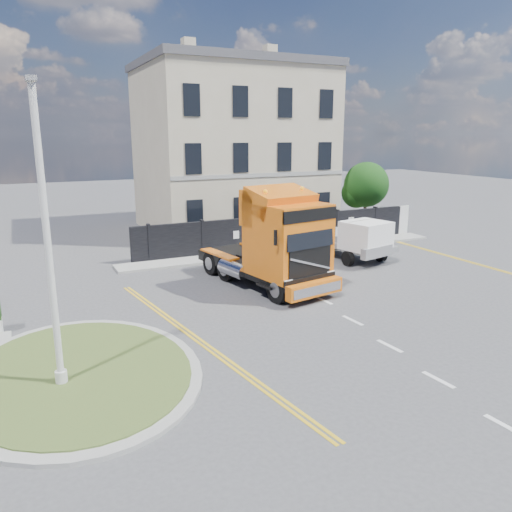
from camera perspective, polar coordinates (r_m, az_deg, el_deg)
ground at (r=19.90m, az=-0.08°, el=-5.95°), size 120.00×120.00×0.00m
traffic_island at (r=15.46m, az=-19.55°, el=-12.52°), size 6.80×6.80×0.17m
hoarding_fence at (r=30.29m, az=3.81°, el=2.87°), size 18.80×0.25×2.00m
georgian_building at (r=36.26m, az=-2.78°, el=12.27°), size 12.30×10.30×12.80m
tree at (r=36.86m, az=12.23°, el=7.75°), size 3.20×3.20×4.80m
pavement_far at (r=29.46m, az=3.70°, el=0.68°), size 20.00×1.60×0.12m
truck at (r=21.87m, az=2.47°, el=1.24°), size 3.99×7.73×4.41m
flatbed_pickup at (r=27.42m, az=11.58°, el=1.92°), size 3.31×5.82×2.26m
lamppost_island at (r=13.67m, az=-22.77°, el=2.01°), size 0.25×0.50×8.05m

